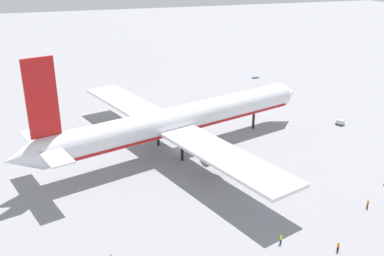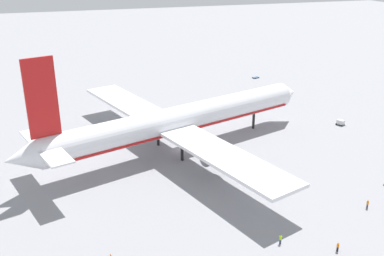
% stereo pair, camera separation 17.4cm
% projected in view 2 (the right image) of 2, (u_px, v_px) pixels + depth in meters
% --- Properties ---
extents(ground_plane, '(600.00, 600.00, 0.00)m').
position_uv_depth(ground_plane, '(181.00, 149.00, 105.95)').
color(ground_plane, gray).
extents(airliner, '(77.43, 75.27, 26.56)m').
position_uv_depth(airliner, '(177.00, 121.00, 102.40)').
color(airliner, white).
rests_on(airliner, ground).
extents(baggage_cart_0, '(3.20, 2.01, 0.40)m').
position_uv_depth(baggage_cart_0, '(256.00, 77.00, 167.09)').
color(baggage_cart_0, '#26598C').
rests_on(baggage_cart_0, ground).
extents(baggage_cart_1, '(2.30, 2.86, 1.43)m').
position_uv_depth(baggage_cart_1, '(340.00, 122.00, 120.70)').
color(baggage_cart_1, gray).
rests_on(baggage_cart_1, ground).
extents(ground_worker_1, '(0.54, 0.54, 1.62)m').
position_uv_depth(ground_worker_1, '(338.00, 247.00, 69.06)').
color(ground_worker_1, black).
rests_on(ground_worker_1, ground).
extents(ground_worker_2, '(0.55, 0.55, 1.74)m').
position_uv_depth(ground_worker_2, '(368.00, 204.00, 80.82)').
color(ground_worker_2, '#3F3F47').
rests_on(ground_worker_2, ground).
extents(ground_worker_5, '(0.41, 0.41, 1.71)m').
position_uv_depth(ground_worker_5, '(280.00, 239.00, 70.81)').
color(ground_worker_5, navy).
rests_on(ground_worker_5, ground).
extents(traffic_cone_1, '(0.36, 0.36, 0.55)m').
position_uv_depth(traffic_cone_1, '(384.00, 184.00, 88.97)').
color(traffic_cone_1, orange).
rests_on(traffic_cone_1, ground).
extents(traffic_cone_2, '(0.36, 0.36, 0.55)m').
position_uv_depth(traffic_cone_2, '(110.00, 255.00, 68.01)').
color(traffic_cone_2, orange).
rests_on(traffic_cone_2, ground).
extents(traffic_cone_3, '(0.36, 0.36, 0.55)m').
position_uv_depth(traffic_cone_3, '(41.00, 110.00, 131.95)').
color(traffic_cone_3, orange).
rests_on(traffic_cone_3, ground).
extents(traffic_cone_4, '(0.36, 0.36, 0.55)m').
position_uv_depth(traffic_cone_4, '(44.00, 124.00, 120.57)').
color(traffic_cone_4, orange).
rests_on(traffic_cone_4, ground).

